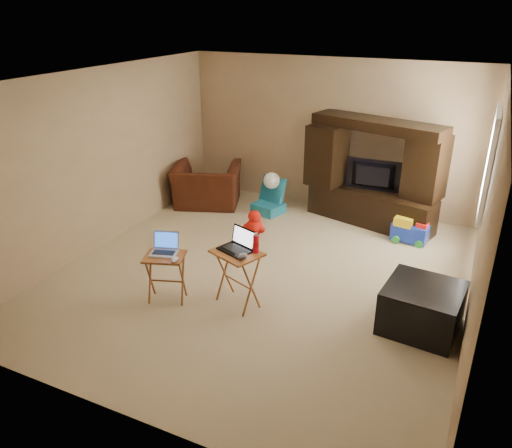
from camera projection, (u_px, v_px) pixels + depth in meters
The scene contains 22 objects.
floor at pixel (262, 274), 6.57m from camera, with size 5.50×5.50×0.00m, color beige.
ceiling at pixel (264, 78), 5.56m from camera, with size 5.50×5.50×0.00m, color silver.
wall_back at pixel (330, 135), 8.34m from camera, with size 5.00×5.00×0.00m, color tan.
wall_front at pixel (114, 293), 3.79m from camera, with size 5.00×5.00×0.00m, color tan.
wall_left at pixel (102, 159), 7.03m from camera, with size 5.50×5.50×0.00m, color tan.
wall_right at pixel (485, 218), 5.10m from camera, with size 5.50×5.50×0.00m, color tan.
window_pane at pixel (491, 164), 6.33m from camera, with size 1.20×1.20×0.00m, color white.
window_frame at pixel (489, 164), 6.34m from camera, with size 0.06×1.14×1.34m, color white.
entertainment_center at pixel (373, 173), 7.77m from camera, with size 2.06×0.51×1.68m, color black.
television at pixel (372, 176), 7.74m from camera, with size 0.85×0.11×0.49m, color black.
recliner at pixel (207, 185), 8.69m from camera, with size 1.12×0.98×0.73m, color #42160E.
child_rocker at pixel (268, 196), 8.38m from camera, with size 0.45×0.51×0.60m, color #16637D, non-canonical shape.
plush_toy at pixel (254, 223), 7.60m from camera, with size 0.37×0.31×0.41m, color red, non-canonical shape.
push_toy at pixel (410, 229), 7.39m from camera, with size 0.52×0.37×0.39m, color #1632B6, non-canonical shape.
ottoman at pixel (422, 308), 5.39m from camera, with size 0.78×0.78×0.50m, color black.
tray_table_left at pixel (166, 278), 5.88m from camera, with size 0.46×0.37×0.59m, color brown.
tray_table_right at pixel (237, 278), 5.78m from camera, with size 0.53×0.42×0.69m, color #A95B29.
laptop_left at pixel (163, 245), 5.75m from camera, with size 0.31×0.26×0.24m, color #B0B1B5.
laptop_right at pixel (234, 241), 5.62m from camera, with size 0.36×0.29×0.24m, color black.
mouse_left at pixel (175, 260), 5.62m from camera, with size 0.08×0.12×0.05m, color white.
mouse_right at pixel (242, 256), 5.48m from camera, with size 0.09×0.14×0.06m, color #3D3C41.
water_bottle at pixel (256, 244), 5.59m from camera, with size 0.07×0.07×0.21m, color red.
Camera 1 is at (2.35, -5.24, 3.26)m, focal length 35.00 mm.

